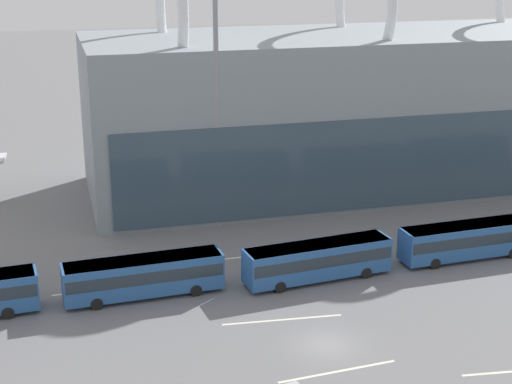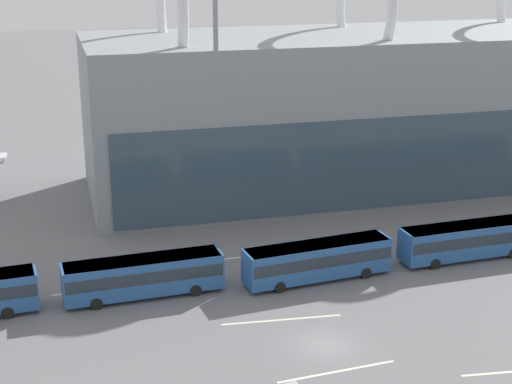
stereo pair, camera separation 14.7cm
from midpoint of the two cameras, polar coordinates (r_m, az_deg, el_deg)
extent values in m
plane|color=slate|center=(58.78, 5.17, -11.01)|extent=(440.00, 440.00, 0.00)
torus|color=white|center=(86.66, -6.16, 13.29)|extent=(1.10, 16.53, 16.53)
torus|color=white|center=(92.76, 7.92, 13.52)|extent=(1.10, 16.53, 16.53)
cylinder|color=white|center=(104.74, 2.62, 4.97)|extent=(8.23, 33.88, 4.65)
sphere|color=white|center=(120.88, 1.05, 6.73)|extent=(4.55, 4.55, 4.55)
cone|color=white|center=(88.84, 4.75, 2.56)|extent=(5.18, 7.80, 4.41)
cube|color=white|center=(102.97, 2.84, 4.27)|extent=(42.96, 7.70, 0.35)
cylinder|color=gray|center=(101.67, -3.83, 3.17)|extent=(2.94, 3.46, 2.61)
cylinder|color=gray|center=(106.37, 9.19, 3.64)|extent=(2.94, 3.46, 2.61)
cube|color=red|center=(88.60, 4.70, 5.32)|extent=(0.93, 4.93, 7.02)
cube|color=white|center=(89.49, 4.64, 2.98)|extent=(12.35, 4.48, 0.28)
cylinder|color=gray|center=(116.06, 1.51, 5.04)|extent=(0.36, 0.36, 3.90)
cylinder|color=black|center=(116.51, 1.50, 4.10)|extent=(0.57, 1.14, 1.10)
cylinder|color=gray|center=(102.81, 1.18, 3.35)|extent=(0.36, 0.36, 3.90)
cylinder|color=black|center=(103.32, 1.17, 2.30)|extent=(0.57, 1.14, 1.10)
cylinder|color=gray|center=(104.00, 4.46, 3.47)|extent=(0.36, 0.36, 3.90)
cylinder|color=black|center=(104.50, 4.43, 2.43)|extent=(0.57, 1.14, 1.10)
cylinder|color=black|center=(67.29, -17.67, -7.45)|extent=(1.02, 0.38, 1.00)
cylinder|color=black|center=(64.96, -17.57, -8.38)|extent=(1.02, 0.38, 1.00)
cube|color=#285693|center=(65.76, -8.13, -6.03)|extent=(13.31, 3.45, 2.97)
cube|color=#232D38|center=(65.64, -8.14, -5.80)|extent=(13.05, 3.47, 1.04)
cube|color=silver|center=(65.20, -8.19, -4.89)|extent=(12.91, 3.35, 0.12)
cylinder|color=black|center=(68.17, -4.88, -6.27)|extent=(1.01, 0.35, 1.00)
cylinder|color=black|center=(65.90, -4.36, -7.14)|extent=(1.01, 0.35, 1.00)
cylinder|color=black|center=(67.02, -11.74, -7.05)|extent=(1.01, 0.35, 1.00)
cylinder|color=black|center=(64.70, -11.47, -7.97)|extent=(1.01, 0.35, 1.00)
cube|color=#285693|center=(68.38, 4.56, -4.94)|extent=(13.40, 4.16, 2.97)
cube|color=#232D38|center=(68.27, 4.57, -4.71)|extent=(13.14, 4.16, 1.04)
cube|color=silver|center=(67.84, 4.59, -3.83)|extent=(13.00, 4.03, 0.12)
cylinder|color=black|center=(71.69, 7.05, -5.09)|extent=(1.03, 0.41, 1.00)
cylinder|color=black|center=(69.63, 8.05, -5.85)|extent=(1.03, 0.41, 1.00)
cylinder|color=black|center=(68.46, 0.96, -6.09)|extent=(1.03, 0.41, 1.00)
cylinder|color=black|center=(66.31, 1.80, -6.93)|extent=(1.03, 0.41, 1.00)
cube|color=#285693|center=(75.22, 15.21, -3.37)|extent=(13.30, 3.41, 2.97)
cube|color=#232D38|center=(75.12, 15.23, -3.16)|extent=(13.04, 3.42, 1.04)
cube|color=silver|center=(74.73, 15.30, -2.35)|extent=(12.90, 3.30, 0.12)
cylinder|color=black|center=(78.88, 17.14, -3.60)|extent=(1.01, 0.35, 1.00)
cylinder|color=black|center=(74.69, 11.95, -4.39)|extent=(1.01, 0.35, 1.00)
cylinder|color=black|center=(72.66, 12.94, -5.11)|extent=(1.01, 0.35, 1.00)
cylinder|color=gray|center=(77.74, -2.84, 8.07)|extent=(0.52, 0.52, 30.18)
cube|color=silver|center=(72.49, -4.86, -5.18)|extent=(11.66, 0.58, 0.01)
cube|color=silver|center=(68.13, -11.88, -7.09)|extent=(6.41, 0.44, 0.01)
cube|color=silver|center=(55.58, 5.97, -12.86)|extent=(8.77, 0.87, 0.01)
cube|color=silver|center=(62.07, 1.95, -9.27)|extent=(9.50, 1.07, 0.01)
camera|label=1|loc=(0.07, -89.95, 0.02)|focal=55.00mm
camera|label=2|loc=(0.07, 90.05, -0.02)|focal=55.00mm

